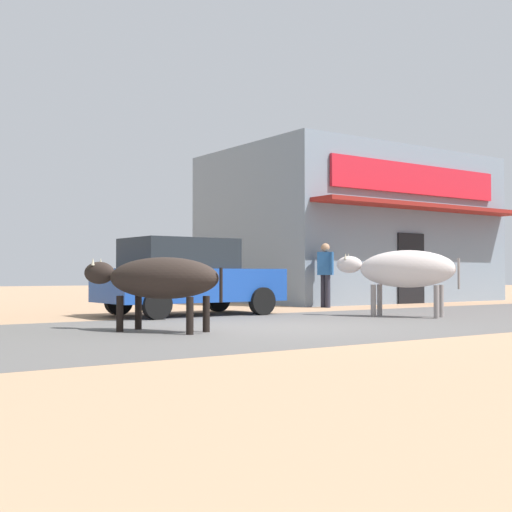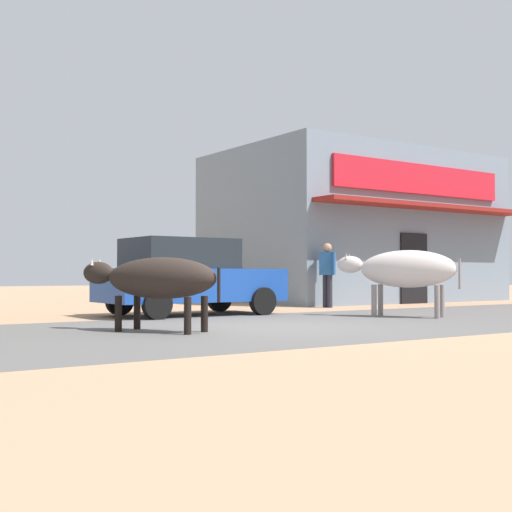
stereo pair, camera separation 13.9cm
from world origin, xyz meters
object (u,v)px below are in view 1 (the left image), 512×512
Objects in this scene: cow_near_brown at (159,279)px; cow_far_dark at (404,270)px; parked_hatchback_car at (187,276)px; pedestrian_by_shop at (325,270)px.

cow_far_dark is (5.81, 0.35, 0.16)m from cow_near_brown.
parked_hatchback_car reaches higher than cow_near_brown.
parked_hatchback_car is 4.19m from cow_near_brown.
cow_far_dark is 1.43× the size of pedestrian_by_shop.
pedestrian_by_shop is (1.27, 3.95, 0.02)m from cow_far_dark.
parked_hatchback_car is 1.61× the size of cow_far_dark.
parked_hatchback_car is 4.58m from cow_far_dark.
cow_near_brown is at bearing -176.51° from cow_far_dark.
cow_near_brown is at bearing -125.17° from parked_hatchback_car.
cow_near_brown is 8.29m from pedestrian_by_shop.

